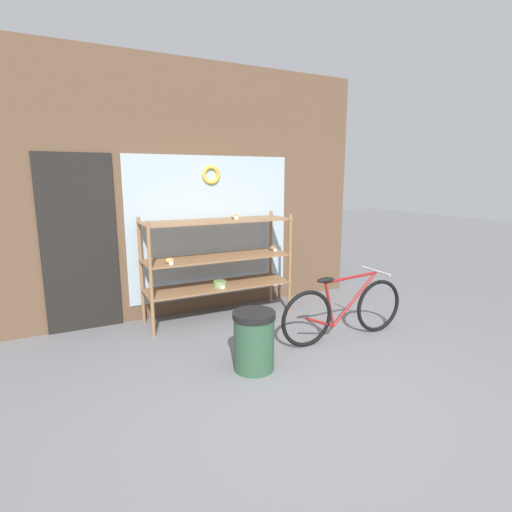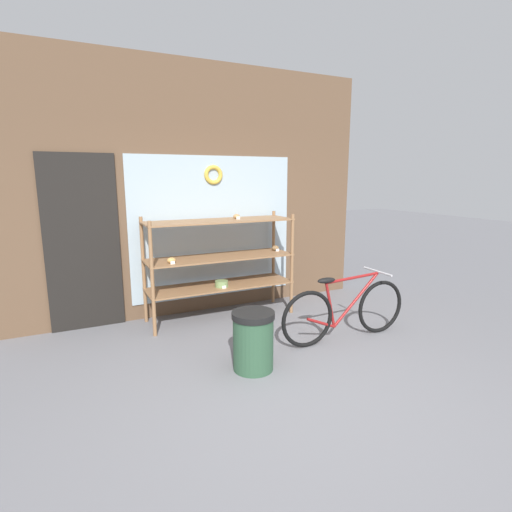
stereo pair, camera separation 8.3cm
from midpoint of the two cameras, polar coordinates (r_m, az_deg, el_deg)
name	(u,v)px [view 2 (the right image)]	position (r m, az deg, el deg)	size (l,w,h in m)	color
ground_plane	(298,399)	(3.58, 6.77, -19.57)	(30.00, 30.00, 0.00)	slate
storefront_facade	(195,195)	(5.39, -8.29, 8.65)	(4.90, 0.13, 3.28)	brown
display_case	(220,257)	(5.15, -4.65, -0.18)	(1.89, 0.56, 1.35)	#8E6642
bicycle	(345,310)	(4.66, 13.12, -7.59)	(1.64, 0.46, 0.77)	black
trash_bin	(253,338)	(3.88, 0.23, -11.65)	(0.41, 0.41, 0.58)	#2D5138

